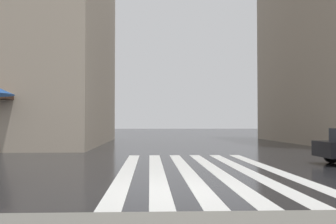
{
  "coord_description": "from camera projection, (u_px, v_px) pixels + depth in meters",
  "views": [
    {
      "loc": [
        -9.65,
        0.4,
        1.6
      ],
      "look_at": [
        4.34,
        -0.24,
        2.0
      ],
      "focal_mm": 42.98,
      "sensor_mm": 36.0,
      "label": 1
    }
  ],
  "objects": [
    {
      "name": "ground_plane",
      "position": [
        166.0,
        190.0,
        9.61
      ],
      "size": [
        220.0,
        220.0,
        0.0
      ],
      "primitive_type": "plane",
      "color": "black"
    },
    {
      "name": "zebra_crossing",
      "position": [
        201.0,
        170.0,
        13.66
      ],
      "size": [
        13.0,
        5.5,
        0.01
      ],
      "color": "silver",
      "rests_on": "ground_plane"
    }
  ]
}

